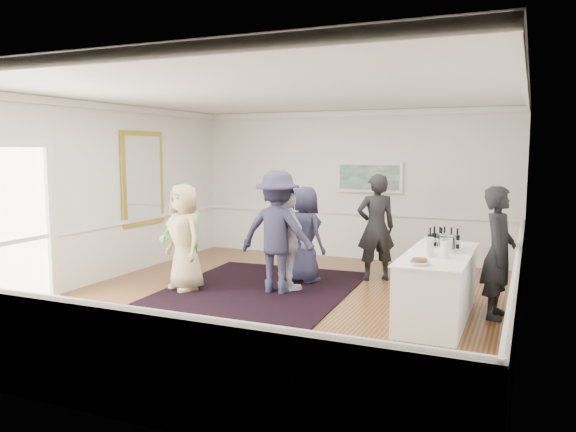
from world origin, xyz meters
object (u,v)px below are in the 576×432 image
at_px(guest_lilac, 288,242).
at_px(guest_navy, 304,234).
at_px(guest_dark_a, 278,232).
at_px(guest_green, 181,235).
at_px(guest_dark_b, 376,227).
at_px(bartender, 499,253).
at_px(ice_bucket, 447,243).
at_px(guest_tan, 185,237).
at_px(nut_bowl, 420,262).
at_px(serving_table, 438,286).

height_order(guest_lilac, guest_navy, guest_navy).
bearing_deg(guest_dark_a, guest_green, 8.41).
xyz_separation_m(guest_lilac, guest_dark_a, (-0.10, -0.20, 0.19)).
bearing_deg(guest_navy, guest_dark_b, -123.88).
xyz_separation_m(bartender, guest_dark_b, (-2.16, 1.56, 0.04)).
relative_size(guest_lilac, ice_bucket, 6.36).
height_order(guest_tan, nut_bowl, guest_tan).
distance_m(guest_lilac, guest_dark_a, 0.29).
height_order(guest_tan, guest_green, guest_green).
relative_size(guest_green, guest_dark_b, 0.93).
relative_size(guest_tan, guest_dark_b, 0.93).
bearing_deg(ice_bucket, guest_green, -179.59).
xyz_separation_m(bartender, guest_dark_a, (-3.41, 0.02, 0.08)).
bearing_deg(guest_dark_b, bartender, 113.99).
relative_size(serving_table, bartender, 1.24).
distance_m(guest_green, ice_bucket, 4.44).
distance_m(guest_tan, guest_navy, 2.11).
relative_size(serving_table, guest_lilac, 1.40).
bearing_deg(guest_navy, guest_dark_a, 109.14).
height_order(guest_green, guest_lilac, guest_green).
height_order(guest_green, nut_bowl, guest_green).
xyz_separation_m(guest_navy, ice_bucket, (2.62, -1.15, 0.19)).
relative_size(guest_tan, guest_navy, 1.04).
distance_m(bartender, guest_green, 5.12).
relative_size(guest_green, guest_lilac, 1.09).
bearing_deg(nut_bowl, guest_tan, 167.74).
bearing_deg(serving_table, guest_dark_b, 125.54).
height_order(guest_dark_a, guest_navy, guest_dark_a).
distance_m(serving_table, nut_bowl, 1.04).
distance_m(guest_tan, guest_dark_a, 1.58).
distance_m(bartender, guest_dark_a, 3.41).
bearing_deg(guest_tan, serving_table, 27.82).
xyz_separation_m(guest_lilac, nut_bowl, (2.46, -1.54, 0.15)).
bearing_deg(guest_green, guest_tan, -6.12).
relative_size(bartender, guest_tan, 1.04).
distance_m(guest_dark_a, guest_navy, 0.92).
distance_m(bartender, guest_navy, 3.42).
bearing_deg(guest_lilac, serving_table, -161.62).
xyz_separation_m(guest_green, guest_lilac, (1.80, 0.49, -0.07)).
bearing_deg(guest_dark_b, guest_lilac, 19.18).
distance_m(guest_tan, nut_bowl, 4.17).
relative_size(guest_tan, ice_bucket, 6.91).
bearing_deg(serving_table, guest_lilac, 166.20).
xyz_separation_m(bartender, guest_green, (-5.11, -0.27, -0.03)).
distance_m(guest_green, guest_navy, 2.16).
relative_size(guest_green, ice_bucket, 6.94).
height_order(serving_table, guest_dark_a, guest_dark_a).
xyz_separation_m(serving_table, guest_tan, (-4.17, -0.03, 0.43)).
bearing_deg(guest_lilac, guest_navy, -58.94).
bearing_deg(bartender, guest_lilac, 92.20).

